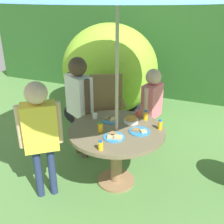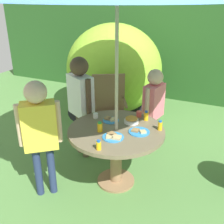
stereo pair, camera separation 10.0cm
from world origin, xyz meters
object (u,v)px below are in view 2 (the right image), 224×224
snack_bowl (131,120)px  juice_bottle_center_front (100,127)px  wooden_chair (109,105)px  child_in_pink_shirt (154,101)px  plate_mid_left (113,137)px  garden_table (116,141)px  juice_bottle_far_left (99,145)px  juice_bottle_far_right (146,116)px  child_in_white_shirt (81,95)px  cup_near (139,114)px  child_in_yellow_shirt (40,126)px  plate_center_back (111,120)px  dome_tent (114,69)px  juice_bottle_near_left (160,126)px  cup_far (96,116)px  plate_near_right (139,132)px

snack_bowl → juice_bottle_center_front: juice_bottle_center_front is taller
wooden_chair → juice_bottle_center_front: size_ratio=8.68×
child_in_pink_shirt → plate_mid_left: (-0.13, -1.05, -0.05)m
garden_table → juice_bottle_far_left: 0.51m
juice_bottle_far_left → juice_bottle_far_right: bearing=75.6°
child_in_white_shirt → juice_bottle_center_front: child_in_white_shirt is taller
cup_near → juice_bottle_center_front: bearing=-115.4°
child_in_yellow_shirt → snack_bowl: (0.75, 0.75, -0.11)m
child_in_white_shirt → juice_bottle_far_right: bearing=28.6°
juice_bottle_far_left → plate_center_back: bearing=104.4°
juice_bottle_center_front → cup_near: bearing=64.6°
garden_table → dome_tent: size_ratio=0.55×
wooden_chair → child_in_yellow_shirt: (-0.10, -1.49, 0.31)m
juice_bottle_near_left → cup_far: size_ratio=1.86×
juice_bottle_far_left → cup_far: bearing=120.1°
dome_tent → child_in_pink_shirt: (1.12, -1.17, -0.03)m
juice_bottle_near_left → cup_far: juice_bottle_near_left is taller
snack_bowl → juice_bottle_far_right: bearing=45.9°
juice_bottle_near_left → cup_far: 0.81m
cup_far → child_in_yellow_shirt: bearing=-113.3°
juice_bottle_far_left → child_in_pink_shirt: bearing=82.8°
juice_bottle_near_left → juice_bottle_center_front: juice_bottle_center_front is taller
child_in_yellow_shirt → plate_center_back: (0.50, 0.70, -0.13)m
child_in_yellow_shirt → juice_bottle_near_left: (1.10, 0.71, -0.09)m
juice_bottle_far_left → cup_far: juice_bottle_far_left is taller
child_in_white_shirt → cup_near: child_in_white_shirt is taller
cup_near → cup_far: size_ratio=1.16×
child_in_yellow_shirt → dome_tent: bearing=58.0°
child_in_yellow_shirt → juice_bottle_near_left: bearing=-5.7°
plate_center_back → plate_mid_left: (0.20, -0.37, -0.00)m
child_in_pink_shirt → juice_bottle_near_left: bearing=34.3°
plate_mid_left → juice_bottle_far_left: 0.28m
juice_bottle_far_left → plate_near_right: bearing=64.3°
juice_bottle_far_left → garden_table: bearing=91.9°
plate_mid_left → juice_bottle_near_left: (0.40, 0.39, 0.04)m
dome_tent → child_in_pink_shirt: bearing=-52.8°
snack_bowl → juice_bottle_near_left: size_ratio=1.49×
child_in_white_shirt → plate_near_right: child_in_white_shirt is taller
child_in_pink_shirt → juice_bottle_center_front: 1.03m
plate_mid_left → cup_far: 0.54m
garden_table → cup_far: 0.43m
cup_near → juice_bottle_near_left: bearing=-35.7°
wooden_chair → child_in_pink_shirt: (0.73, -0.12, 0.23)m
dome_tent → juice_bottle_far_left: dome_tent is taller
juice_bottle_center_front → child_in_pink_shirt: bearing=71.5°
cup_near → garden_table: bearing=-105.4°
dome_tent → cup_near: size_ratio=27.95×
wooden_chair → snack_bowl: wooden_chair is taller
cup_far → dome_tent: bearing=107.6°
plate_mid_left → juice_bottle_center_front: (-0.19, 0.07, 0.04)m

